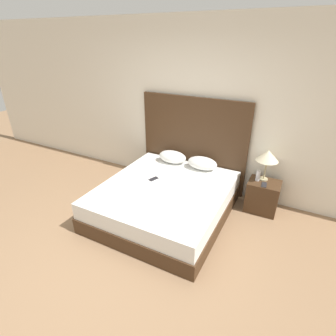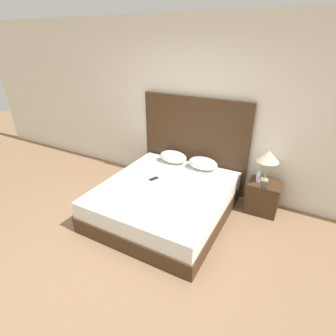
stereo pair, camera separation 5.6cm
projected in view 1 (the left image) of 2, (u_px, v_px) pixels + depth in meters
ground_plane at (111, 267)px, 3.02m from camera, size 16.00×16.00×0.00m
wall_back at (193, 108)px, 4.22m from camera, size 10.00×0.06×2.70m
bed at (165, 200)px, 3.85m from camera, size 1.75×1.93×0.47m
headboard at (193, 144)px, 4.39m from camera, size 1.83×0.05×1.55m
pillow_left at (172, 157)px, 4.43m from camera, size 0.49×0.29×0.20m
pillow_right at (202, 163)px, 4.20m from camera, size 0.49×0.29×0.20m
phone_on_bed at (154, 179)px, 3.93m from camera, size 0.12×0.17×0.01m
nightstand at (262, 196)px, 3.93m from camera, size 0.45×0.37×0.48m
table_lamp at (268, 156)px, 3.72m from camera, size 0.32×0.32×0.47m
phone_on_nightstand at (264, 185)px, 3.74m from camera, size 0.08×0.15×0.01m
toiletry_bottle at (258, 176)px, 3.83m from camera, size 0.06×0.06×0.16m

